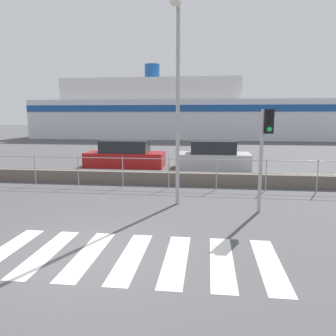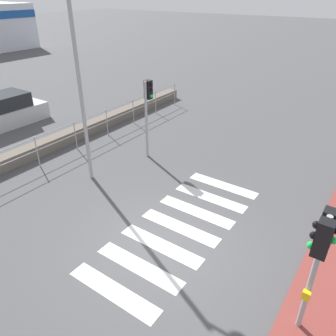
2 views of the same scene
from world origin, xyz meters
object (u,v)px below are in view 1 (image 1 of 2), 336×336
parked_car_silver (213,157)px  streetlamp (177,84)px  parked_car_red (125,155)px  traffic_light_far (266,138)px  ferry_boat (181,113)px

parked_car_silver → streetlamp: bearing=-99.4°
parked_car_silver → parked_car_red: bearing=180.0°
streetlamp → parked_car_silver: streetlamp is taller
parked_car_red → traffic_light_far: bearing=-52.1°
streetlamp → ferry_boat: 30.35m
traffic_light_far → parked_car_red: size_ratio=0.70×
traffic_light_far → streetlamp: size_ratio=0.49×
traffic_light_far → parked_car_red: traffic_light_far is taller
streetlamp → parked_car_red: 8.80m
traffic_light_far → ferry_boat: bearing=99.1°
streetlamp → parked_car_red: bearing=115.6°
traffic_light_far → parked_car_silver: traffic_light_far is taller
traffic_light_far → parked_car_silver: size_ratio=0.77×
traffic_light_far → parked_car_silver: (-1.33, 7.85, -1.56)m
ferry_boat → parked_car_red: size_ratio=8.73×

